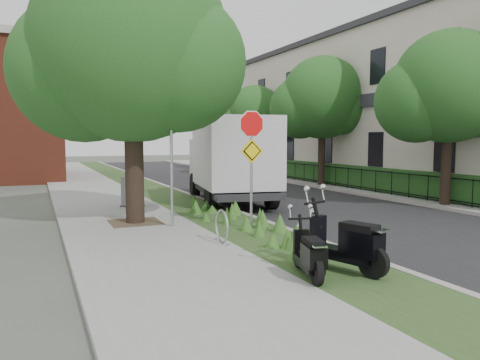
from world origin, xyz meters
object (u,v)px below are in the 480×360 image
object	(u,v)px
scooter_far	(351,248)
utility_cabinet	(132,192)
box_truck	(231,157)
sign_assembly	(252,145)
scooter_near	(310,259)

from	to	relation	value
scooter_far	utility_cabinet	size ratio (longest dim) A/B	1.78
scooter_far	box_truck	size ratio (longest dim) A/B	0.29
scooter_far	box_truck	world-z (taller)	box_truck
sign_assembly	scooter_far	bearing A→B (deg)	-91.37
scooter_far	scooter_near	bearing A→B (deg)	-178.75
scooter_near	scooter_far	size ratio (longest dim) A/B	0.80
scooter_near	box_truck	size ratio (longest dim) A/B	0.23
sign_assembly	scooter_near	bearing A→B (deg)	-102.18
sign_assembly	scooter_near	world-z (taller)	sign_assembly
scooter_near	box_truck	distance (m)	10.25
scooter_near	box_truck	world-z (taller)	box_truck
sign_assembly	box_truck	size ratio (longest dim) A/B	0.50
scooter_far	utility_cabinet	world-z (taller)	utility_cabinet
sign_assembly	scooter_far	xyz separation A→B (m)	(-0.10, -4.35, -1.77)
scooter_near	box_truck	bearing A→B (deg)	74.95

